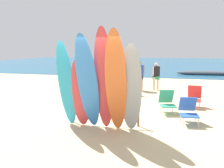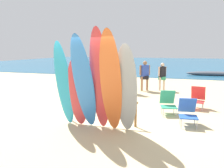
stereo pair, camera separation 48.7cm
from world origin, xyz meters
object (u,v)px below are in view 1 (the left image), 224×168
(surfboard_rack, at_px, (103,105))
(surfboard_red_1, at_px, (80,94))
(surfboard_teal_0, at_px, (66,85))
(beachgoer_near_rack, at_px, (110,69))
(surfboard_grey_5, at_px, (131,90))
(beachgoer_by_water, at_px, (156,74))
(beachgoer_midbeach, at_px, (139,73))
(beach_chair_striped, at_px, (188,109))
(surfboard_blue_2, at_px, (88,84))
(surfboard_red_3, at_px, (104,81))
(beachgoer_photographing, at_px, (124,74))
(distant_boat, at_px, (205,73))
(surfboard_orange_4, at_px, (116,83))
(beach_chair_blue, at_px, (167,101))
(beach_chair_red, at_px, (194,96))
(beachgoer_strolling, at_px, (87,81))

(surfboard_rack, xyz_separation_m, surfboard_red_1, (-0.52, -0.49, 0.43))
(surfboard_teal_0, xyz_separation_m, beachgoer_near_rack, (-0.78, 7.79, -0.25))
(surfboard_grey_5, relative_size, beachgoer_near_rack, 1.44)
(beachgoer_by_water, height_order, beachgoer_midbeach, beachgoer_midbeach)
(surfboard_grey_5, height_order, beach_chair_striped, surfboard_grey_5)
(surfboard_blue_2, bearing_deg, surfboard_teal_0, 170.99)
(surfboard_red_3, relative_size, beachgoer_photographing, 1.66)
(beach_chair_striped, height_order, distant_boat, beach_chair_striped)
(surfboard_orange_4, distance_m, beach_chair_blue, 2.84)
(surfboard_red_3, height_order, surfboard_grey_5, surfboard_red_3)
(beachgoer_midbeach, bearing_deg, surfboard_orange_4, -124.19)
(beach_chair_red, bearing_deg, surfboard_blue_2, -123.33)
(surfboard_rack, bearing_deg, beachgoer_photographing, 93.37)
(surfboard_blue_2, height_order, surfboard_grey_5, surfboard_blue_2)
(beachgoer_midbeach, xyz_separation_m, beach_chair_red, (2.49, -3.00, -0.49))
(beach_chair_red, bearing_deg, surfboard_red_1, -127.59)
(surfboard_blue_2, height_order, beachgoer_near_rack, surfboard_blue_2)
(surfboard_blue_2, xyz_separation_m, surfboard_orange_4, (0.79, -0.07, 0.05))
(beachgoer_near_rack, bearing_deg, distant_boat, -22.54)
(beachgoer_near_rack, bearing_deg, surfboard_blue_2, -148.11)
(beachgoer_photographing, bearing_deg, surfboard_grey_5, -71.19)
(surfboard_blue_2, distance_m, distant_boat, 15.80)
(surfboard_orange_4, bearing_deg, surfboard_red_1, 161.89)
(beachgoer_by_water, relative_size, beach_chair_red, 1.79)
(beachgoer_photographing, bearing_deg, beachgoer_near_rack, 126.09)
(beach_chair_blue, bearing_deg, beachgoer_photographing, 110.27)
(surfboard_rack, height_order, distant_boat, surfboard_rack)
(surfboard_orange_4, distance_m, surfboard_grey_5, 0.43)
(surfboard_teal_0, bearing_deg, surfboard_red_3, 0.16)
(surfboard_red_1, height_order, surfboard_blue_2, surfboard_blue_2)
(surfboard_rack, xyz_separation_m, beachgoer_by_water, (1.25, 6.07, 0.30))
(surfboard_blue_2, bearing_deg, surfboard_rack, 74.12)
(beachgoer_midbeach, distance_m, beach_chair_red, 3.93)
(beachgoer_near_rack, distance_m, beachgoer_strolling, 4.93)
(surfboard_red_1, relative_size, surfboard_blue_2, 0.74)
(distant_boat, bearing_deg, surfboard_blue_2, -109.40)
(surfboard_rack, height_order, beach_chair_blue, beach_chair_blue)
(surfboard_red_1, bearing_deg, distant_boat, 65.32)
(surfboard_orange_4, xyz_separation_m, beachgoer_midbeach, (-0.19, 6.43, -0.43))
(beach_chair_red, bearing_deg, beach_chair_blue, -124.03)
(surfboard_teal_0, distance_m, beachgoer_midbeach, 6.36)
(surfboard_red_3, xyz_separation_m, beachgoer_photographing, (-0.48, 5.40, -0.41))
(surfboard_orange_4, relative_size, beach_chair_blue, 3.45)
(surfboard_orange_4, height_order, beachgoer_midbeach, surfboard_orange_4)
(surfboard_red_3, bearing_deg, beach_chair_blue, 48.26)
(beachgoer_near_rack, height_order, beachgoer_photographing, beachgoer_photographing)
(beachgoer_photographing, relative_size, beach_chair_striped, 2.15)
(beachgoer_by_water, distance_m, distant_boat, 8.96)
(beachgoer_photographing, xyz_separation_m, beachgoer_by_water, (1.53, 1.27, -0.12))
(beach_chair_red, relative_size, distant_boat, 0.17)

